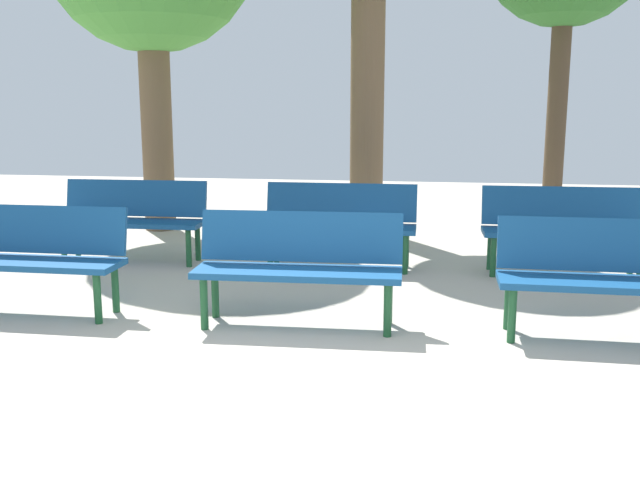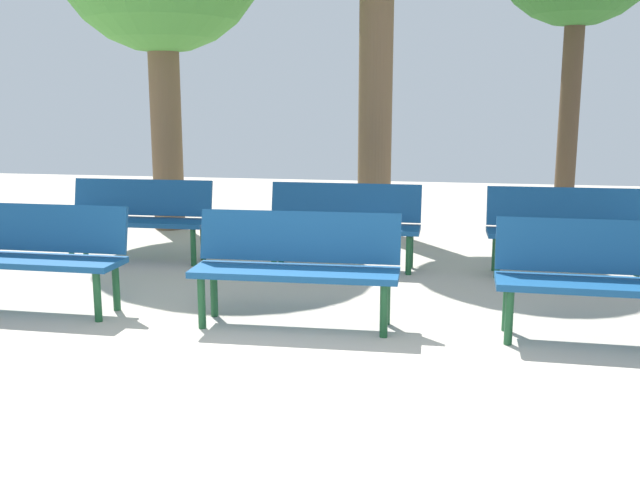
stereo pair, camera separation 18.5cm
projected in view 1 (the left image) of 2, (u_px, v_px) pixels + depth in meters
name	position (u px, v px, depth m)	size (l,w,h in m)	color
ground_plane	(260.00, 408.00, 4.09)	(24.00, 24.00, 0.00)	#B2A899
bench_r0_c0	(29.00, 252.00, 5.88)	(1.60, 0.48, 0.87)	navy
bench_r0_c1	(299.00, 261.00, 5.55)	(1.61, 0.53, 0.87)	navy
bench_r0_c2	(610.00, 271.00, 5.22)	(1.61, 0.50, 0.87)	navy
bench_r1_c0	(133.00, 215.00, 7.81)	(1.61, 0.52, 0.87)	navy
bench_r1_c1	(340.00, 220.00, 7.50)	(1.60, 0.49, 0.87)	navy
bench_r1_c2	(563.00, 225.00, 7.19)	(1.61, 0.52, 0.87)	navy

